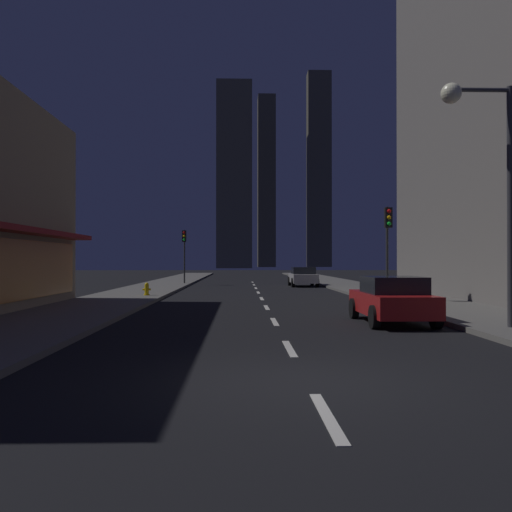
{
  "coord_description": "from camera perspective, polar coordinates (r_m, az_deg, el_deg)",
  "views": [
    {
      "loc": [
        -1.08,
        -8.75,
        1.95
      ],
      "look_at": [
        0.0,
        28.83,
        2.25
      ],
      "focal_mm": 38.23,
      "sensor_mm": 36.0,
      "label": 1
    }
  ],
  "objects": [
    {
      "name": "lane_marking_center",
      "position": [
        27.64,
        0.6,
        -4.49
      ],
      "size": [
        0.16,
        43.8,
        0.01
      ],
      "color": "silver",
      "rests_on": "ground"
    },
    {
      "name": "traffic_light_near_right",
      "position": [
        24.99,
        13.64,
        2.41
      ],
      "size": [
        0.32,
        0.48,
        4.2
      ],
      "color": "#2D2D2D",
      "rests_on": "sidewalk_right"
    },
    {
      "name": "ground_plane",
      "position": [
        40.82,
        -0.13,
        -3.27
      ],
      "size": [
        78.0,
        136.0,
        0.1
      ],
      "primitive_type": "cube",
      "color": "black"
    },
    {
      "name": "car_parked_far",
      "position": [
        40.85,
        4.94,
        -2.15
      ],
      "size": [
        1.98,
        4.24,
        1.45
      ],
      "color": "silver",
      "rests_on": "ground"
    },
    {
      "name": "skyscraper_distant_short",
      "position": [
        166.83,
        6.6,
        8.96
      ],
      "size": [
        6.98,
        5.02,
        58.52
      ],
      "primitive_type": "cube",
      "color": "brown",
      "rests_on": "ground"
    },
    {
      "name": "skyscraper_distant_mid",
      "position": [
        163.45,
        1.09,
        7.73
      ],
      "size": [
        5.16,
        8.23,
        50.5
      ],
      "primitive_type": "cube",
      "color": "brown",
      "rests_on": "ground"
    },
    {
      "name": "sidewalk_right",
      "position": [
        41.59,
        9.57,
        -3.04
      ],
      "size": [
        4.0,
        76.0,
        0.15
      ],
      "primitive_type": "cube",
      "color": "#605E59",
      "rests_on": "ground"
    },
    {
      "name": "car_parked_near",
      "position": [
        17.35,
        14.05,
        -4.43
      ],
      "size": [
        1.98,
        4.24,
        1.45
      ],
      "color": "#B21919",
      "rests_on": "ground"
    },
    {
      "name": "fire_hydrant_far_left",
      "position": [
        28.6,
        -11.37,
        -3.44
      ],
      "size": [
        0.42,
        0.3,
        0.65
      ],
      "color": "gold",
      "rests_on": "sidewalk_left"
    },
    {
      "name": "traffic_light_far_left",
      "position": [
        43.22,
        -7.52,
        1.19
      ],
      "size": [
        0.32,
        0.48,
        4.2
      ],
      "color": "#2D2D2D",
      "rests_on": "sidewalk_left"
    },
    {
      "name": "skyscraper_distant_tall",
      "position": [
        140.28,
        -2.28,
        8.35
      ],
      "size": [
        8.89,
        9.0,
        46.9
      ],
      "primitive_type": "cube",
      "color": "#615C49",
      "rests_on": "ground"
    },
    {
      "name": "sidewalk_left",
      "position": [
        41.22,
        -9.91,
        -3.06
      ],
      "size": [
        4.0,
        76.0,
        0.15
      ],
      "primitive_type": "cube",
      "color": "#605E59",
      "rests_on": "ground"
    },
    {
      "name": "street_lamp_right",
      "position": [
        16.15,
        22.38,
        10.72
      ],
      "size": [
        1.96,
        0.56,
        6.58
      ],
      "color": "#38383D",
      "rests_on": "sidewalk_right"
    }
  ]
}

